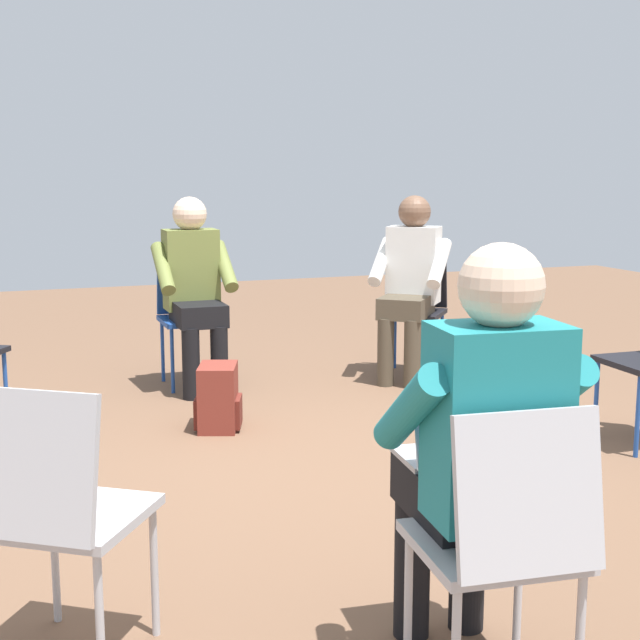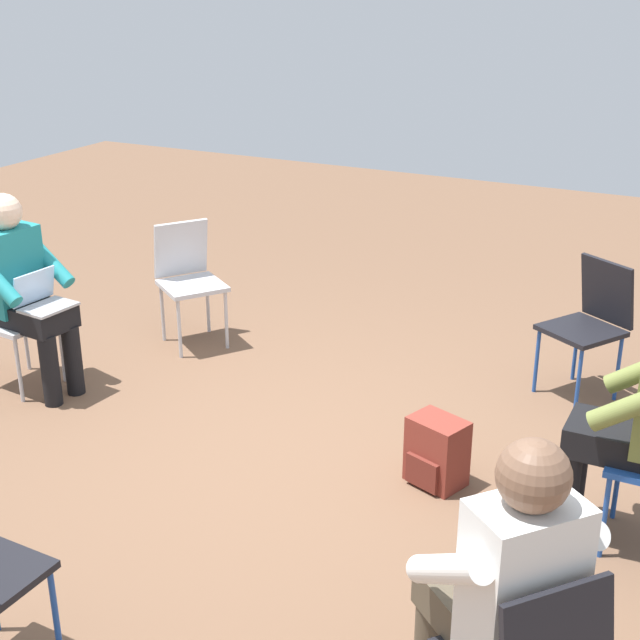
% 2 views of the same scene
% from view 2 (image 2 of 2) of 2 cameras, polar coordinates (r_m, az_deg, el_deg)
% --- Properties ---
extents(ground_plane, '(14.00, 14.00, 0.00)m').
position_cam_2_polar(ground_plane, '(4.79, -2.06, -9.39)').
color(ground_plane, brown).
extents(chair_north, '(0.44, 0.47, 0.85)m').
position_cam_2_polar(chair_north, '(5.84, -19.30, 0.63)').
color(chair_north, '#B7B7BC').
rests_on(chair_north, ground).
extents(chair_southeast, '(0.58, 0.56, 0.85)m').
position_cam_2_polar(chair_southeast, '(5.61, 16.94, 0.07)').
color(chair_southeast, black).
rests_on(chair_southeast, ground).
extents(chair_northeast, '(0.57, 0.58, 0.85)m').
position_cam_2_polar(chair_northeast, '(6.21, -8.44, 2.91)').
color(chair_northeast, '#B7B7BC').
rests_on(chair_northeast, ground).
extents(person_with_laptop, '(0.53, 0.55, 1.24)m').
position_cam_2_polar(person_with_laptop, '(5.65, -18.46, 2.16)').
color(person_with_laptop, black).
rests_on(person_with_laptop, ground).
extents(person_in_white, '(0.63, 0.63, 1.24)m').
position_cam_2_polar(person_in_white, '(2.95, 11.65, -16.07)').
color(person_in_white, '#4C4233').
rests_on(person_in_white, ground).
extents(backpack_near_laptop_user, '(0.30, 0.33, 0.36)m').
position_cam_2_polar(backpack_near_laptop_user, '(4.63, 7.49, -8.58)').
color(backpack_near_laptop_user, maroon).
rests_on(backpack_near_laptop_user, ground).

